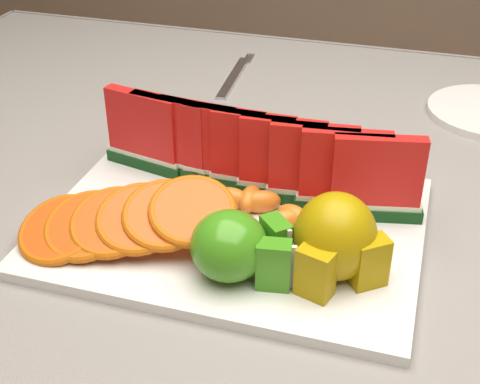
{
  "coord_description": "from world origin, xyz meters",
  "views": [
    {
      "loc": [
        0.09,
        -0.67,
        1.18
      ],
      "look_at": [
        -0.08,
        -0.11,
        0.81
      ],
      "focal_mm": 50.0,
      "sensor_mm": 36.0,
      "label": 1
    }
  ],
  "objects_px": {
    "pear_cluster": "(336,240)",
    "apple_cluster": "(237,247)",
    "platter": "(234,225)",
    "fork": "(235,76)"
  },
  "relations": [
    {
      "from": "platter",
      "to": "apple_cluster",
      "type": "bearing_deg",
      "value": -70.74
    },
    {
      "from": "apple_cluster",
      "to": "fork",
      "type": "distance_m",
      "value": 0.52
    },
    {
      "from": "platter",
      "to": "fork",
      "type": "distance_m",
      "value": 0.43
    },
    {
      "from": "platter",
      "to": "pear_cluster",
      "type": "bearing_deg",
      "value": -25.31
    },
    {
      "from": "platter",
      "to": "fork",
      "type": "xyz_separation_m",
      "value": [
        -0.13,
        0.41,
        -0.0
      ]
    },
    {
      "from": "pear_cluster",
      "to": "apple_cluster",
      "type": "bearing_deg",
      "value": -161.44
    },
    {
      "from": "platter",
      "to": "pear_cluster",
      "type": "xyz_separation_m",
      "value": [
        0.12,
        -0.06,
        0.04
      ]
    },
    {
      "from": "apple_cluster",
      "to": "pear_cluster",
      "type": "relative_size",
      "value": 1.15
    },
    {
      "from": "platter",
      "to": "apple_cluster",
      "type": "xyz_separation_m",
      "value": [
        0.03,
        -0.09,
        0.04
      ]
    },
    {
      "from": "fork",
      "to": "apple_cluster",
      "type": "bearing_deg",
      "value": -72.54
    }
  ]
}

